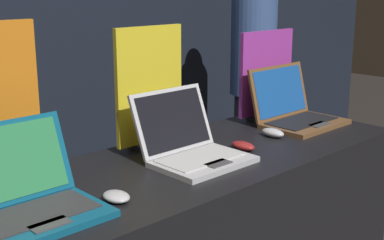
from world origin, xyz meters
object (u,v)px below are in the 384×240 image
(mouse_front, at_px, (116,196))
(laptop_back, at_px, (295,111))
(mouse_middle, at_px, (243,146))
(promo_stand_middle, at_px, (150,91))
(person_bystander, at_px, (252,84))
(laptop_front, at_px, (24,197))
(laptop_middle, at_px, (191,145))
(promo_stand_back, at_px, (266,77))
(mouse_back, at_px, (273,133))

(mouse_front, xyz_separation_m, laptop_back, (1.14, 0.17, 0.05))
(mouse_front, bearing_deg, mouse_middle, 6.21)
(promo_stand_middle, bearing_deg, person_bystander, 26.01)
(laptop_back, xyz_separation_m, person_bystander, (0.79, 0.92, -0.10))
(mouse_middle, distance_m, laptop_back, 0.49)
(laptop_front, xyz_separation_m, promo_stand_middle, (0.67, 0.27, 0.17))
(person_bystander, bearing_deg, laptop_middle, -147.21)
(mouse_middle, height_order, promo_stand_back, promo_stand_back)
(laptop_middle, bearing_deg, mouse_back, -1.96)
(promo_stand_middle, bearing_deg, laptop_front, -158.30)
(mouse_front, distance_m, laptop_middle, 0.44)
(mouse_front, relative_size, laptop_middle, 0.28)
(laptop_front, relative_size, mouse_back, 3.51)
(mouse_middle, relative_size, promo_stand_back, 0.26)
(promo_stand_middle, bearing_deg, mouse_middle, -50.30)
(laptop_front, height_order, promo_stand_middle, promo_stand_middle)
(laptop_middle, bearing_deg, promo_stand_back, 17.57)
(laptop_front, distance_m, mouse_middle, 0.91)
(laptop_back, bearing_deg, mouse_middle, -168.25)
(laptop_back, xyz_separation_m, mouse_back, (-0.25, -0.07, -0.04))
(mouse_middle, distance_m, promo_stand_middle, 0.43)
(mouse_front, height_order, mouse_middle, mouse_middle)
(mouse_middle, distance_m, promo_stand_back, 0.58)
(laptop_front, bearing_deg, mouse_middle, -0.97)
(laptop_back, height_order, mouse_back, laptop_back)
(laptop_front, height_order, mouse_middle, laptop_front)
(laptop_middle, bearing_deg, person_bystander, 32.79)
(mouse_back, distance_m, promo_stand_back, 0.39)
(laptop_front, relative_size, promo_stand_middle, 0.80)
(promo_stand_middle, relative_size, laptop_back, 1.23)
(mouse_back, distance_m, person_bystander, 1.43)
(laptop_middle, distance_m, mouse_back, 0.47)
(promo_stand_middle, xyz_separation_m, person_bystander, (1.50, 0.73, -0.27))
(laptop_middle, xyz_separation_m, mouse_back, (0.47, -0.02, -0.04))
(laptop_front, xyz_separation_m, person_bystander, (2.18, 1.00, -0.10))
(mouse_front, bearing_deg, promo_stand_middle, 39.89)
(promo_stand_middle, height_order, person_bystander, person_bystander)
(mouse_front, relative_size, laptop_back, 0.25)
(mouse_front, height_order, person_bystander, person_bystander)
(laptop_middle, xyz_separation_m, promo_stand_middle, (0.00, 0.23, 0.17))
(promo_stand_middle, bearing_deg, laptop_back, -14.52)
(laptop_front, xyz_separation_m, mouse_middle, (0.91, -0.02, -0.04))
(mouse_middle, bearing_deg, person_bystander, 38.74)
(laptop_front, distance_m, person_bystander, 2.40)
(promo_stand_middle, bearing_deg, mouse_back, -28.31)
(promo_stand_back, bearing_deg, mouse_back, -135.60)
(laptop_back, distance_m, person_bystander, 1.22)
(person_bystander, bearing_deg, promo_stand_back, -136.79)
(promo_stand_middle, distance_m, laptop_back, 0.75)
(promo_stand_back, bearing_deg, person_bystander, 43.21)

